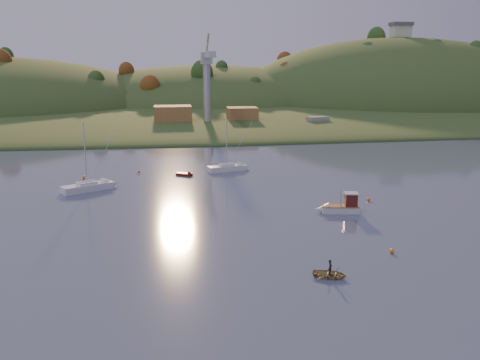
{
  "coord_description": "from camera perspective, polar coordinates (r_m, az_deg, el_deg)",
  "views": [
    {
      "loc": [
        -11.8,
        -36.96,
        20.93
      ],
      "look_at": [
        -0.69,
        37.11,
        3.83
      ],
      "focal_mm": 40.0,
      "sensor_mm": 36.0,
      "label": 1
    }
  ],
  "objects": [
    {
      "name": "sailboat_near",
      "position": [
        89.67,
        -15.98,
        -0.66
      ],
      "size": [
        8.23,
        6.16,
        11.25
      ],
      "rotation": [
        0.0,
        0.0,
        0.52
      ],
      "color": "white",
      "rests_on": "ground"
    },
    {
      "name": "hilltop_house",
      "position": [
        255.67,
        16.77,
        15.13
      ],
      "size": [
        9.0,
        7.0,
        6.45
      ],
      "color": "beige",
      "rests_on": "hill_right"
    },
    {
      "name": "work_vessel",
      "position": [
        163.05,
        8.26,
        5.84
      ],
      "size": [
        16.01,
        9.83,
        3.88
      ],
      "rotation": [
        0.0,
        0.0,
        0.32
      ],
      "color": "slate",
      "rests_on": "ground"
    },
    {
      "name": "buoy_0",
      "position": [
        61.53,
        15.89,
        -7.29
      ],
      "size": [
        0.5,
        0.5,
        0.5
      ],
      "primitive_type": "sphere",
      "color": "orange",
      "rests_on": "ground"
    },
    {
      "name": "sailboat_far",
      "position": [
        101.62,
        -1.41,
        1.36
      ],
      "size": [
        7.56,
        3.93,
        10.06
      ],
      "rotation": [
        0.0,
        0.0,
        0.25
      ],
      "color": "white",
      "rests_on": "ground"
    },
    {
      "name": "shore_slope",
      "position": [
        203.39,
        -5.2,
        6.9
      ],
      "size": [
        640.0,
        150.0,
        7.0
      ],
      "primitive_type": "ellipsoid",
      "color": "#2E4B1E",
      "rests_on": "ground"
    },
    {
      "name": "fishing_boat",
      "position": [
        75.37,
        10.36,
        -2.81
      ],
      "size": [
        6.18,
        2.9,
        3.8
      ],
      "rotation": [
        0.0,
        0.0,
        2.96
      ],
      "color": "silver",
      "rests_on": "ground"
    },
    {
      "name": "wharf",
      "position": [
        161.06,
        -2.49,
        5.81
      ],
      "size": [
        42.0,
        16.0,
        2.4
      ],
      "primitive_type": "cube",
      "color": "slate",
      "rests_on": "ground"
    },
    {
      "name": "hillside_trees",
      "position": [
        223.26,
        -5.51,
        7.42
      ],
      "size": [
        280.0,
        50.0,
        32.0
      ],
      "primitive_type": null,
      "color": "#234619",
      "rests_on": "ground"
    },
    {
      "name": "paddler",
      "position": [
        53.53,
        9.59,
        -9.43
      ],
      "size": [
        0.57,
        0.67,
        1.57
      ],
      "primitive_type": "imported",
      "rotation": [
        0.0,
        0.0,
        1.18
      ],
      "color": "black",
      "rests_on": "ground"
    },
    {
      "name": "hill_right",
      "position": [
        256.23,
        16.29,
        7.67
      ],
      "size": [
        150.0,
        130.0,
        60.0
      ],
      "primitive_type": "ellipsoid",
      "color": "#2E4B1E",
      "rests_on": "ground"
    },
    {
      "name": "canoe",
      "position": [
        53.7,
        9.57,
        -9.87
      ],
      "size": [
        3.99,
        3.48,
        0.69
      ],
      "primitive_type": "imported",
      "rotation": [
        0.0,
        0.0,
        1.18
      ],
      "color": "#948452",
      "rests_on": "ground"
    },
    {
      "name": "red_tender",
      "position": [
        97.82,
        -5.64,
        0.59
      ],
      "size": [
        3.53,
        2.76,
        1.16
      ],
      "rotation": [
        0.0,
        0.0,
        -0.54
      ],
      "color": "#57110C",
      "rests_on": "ground"
    },
    {
      "name": "buoy_1",
      "position": [
        82.57,
        13.56,
        -2.01
      ],
      "size": [
        0.5,
        0.5,
        0.5
      ],
      "primitive_type": "sphere",
      "color": "orange",
      "rests_on": "ground"
    },
    {
      "name": "far_shore",
      "position": [
        268.04,
        -6.04,
        8.31
      ],
      "size": [
        620.0,
        220.0,
        1.5
      ],
      "primitive_type": "cube",
      "color": "#2E4B1E",
      "rests_on": "ground"
    },
    {
      "name": "shed_east",
      "position": [
        163.7,
        0.23,
        7.06
      ],
      "size": [
        9.0,
        7.0,
        4.0
      ],
      "primitive_type": "cube",
      "color": "#A16735",
      "rests_on": "wharf"
    },
    {
      "name": "dock_crane",
      "position": [
        156.01,
        -3.52,
        11.46
      ],
      "size": [
        3.2,
        28.0,
        20.3
      ],
      "color": "#B7B7BC",
      "rests_on": "wharf"
    },
    {
      "name": "shed_west",
      "position": [
        160.82,
        -7.19,
        7.0
      ],
      "size": [
        11.0,
        8.0,
        4.8
      ],
      "primitive_type": "cube",
      "color": "#A16735",
      "rests_on": "wharf"
    },
    {
      "name": "buoy_2",
      "position": [
        99.13,
        -16.32,
        0.29
      ],
      "size": [
        0.5,
        0.5,
        0.5
      ],
      "primitive_type": "sphere",
      "color": "orange",
      "rests_on": "ground"
    },
    {
      "name": "buoy_3",
      "position": [
        101.49,
        -10.75,
        0.87
      ],
      "size": [
        0.5,
        0.5,
        0.5
      ],
      "primitive_type": "sphere",
      "color": "orange",
      "rests_on": "ground"
    },
    {
      "name": "hill_center",
      "position": [
        248.81,
        -3.51,
        8.01
      ],
      "size": [
        140.0,
        120.0,
        36.0
      ],
      "primitive_type": "ellipsoid",
      "color": "#2E4B1E",
      "rests_on": "ground"
    },
    {
      "name": "ground",
      "position": [
        44.09,
        8.38,
        -15.63
      ],
      "size": [
        500.0,
        500.0,
        0.0
      ],
      "primitive_type": "plane",
      "color": "#334254",
      "rests_on": "ground"
    }
  ]
}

